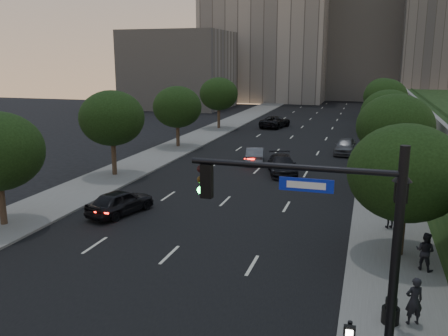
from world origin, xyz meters
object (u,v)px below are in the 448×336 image
(pedestrian_a, at_px, (414,301))
(pedestrian_c, at_px, (391,214))
(traffic_signal_mast, at_px, (350,270))
(sedan_near_left, at_px, (120,202))
(sedan_near_right, at_px, (282,165))
(street_lamp, at_px, (396,255))
(sedan_mid_left, at_px, (255,155))
(sedan_far_right, at_px, (345,146))
(pedestrian_b, at_px, (425,251))
(sedan_far_left, at_px, (275,122))

(pedestrian_a, xyz_separation_m, pedestrian_c, (-0.42, 9.72, -0.07))
(traffic_signal_mast, relative_size, sedan_near_left, 1.59)
(sedan_near_left, height_order, sedan_near_right, sedan_near_left)
(traffic_signal_mast, height_order, street_lamp, traffic_signal_mast)
(traffic_signal_mast, distance_m, sedan_mid_left, 29.98)
(sedan_far_right, xyz_separation_m, pedestrian_b, (4.67, -25.97, 0.20))
(sedan_near_right, xyz_separation_m, pedestrian_b, (9.05, -16.05, 0.25))
(traffic_signal_mast, relative_size, sedan_near_right, 1.37)
(sedan_far_left, distance_m, pedestrian_a, 48.75)
(sedan_mid_left, bearing_deg, sedan_far_left, -94.59)
(sedan_near_left, bearing_deg, pedestrian_c, -157.44)
(street_lamp, bearing_deg, sedan_mid_left, 113.40)
(sedan_far_right, relative_size, pedestrian_b, 2.77)
(pedestrian_a, bearing_deg, sedan_near_right, -91.54)
(pedestrian_b, xyz_separation_m, pedestrian_c, (-1.23, 4.99, -0.05))
(sedan_far_right, height_order, pedestrian_b, pedestrian_b)
(traffic_signal_mast, height_order, pedestrian_a, traffic_signal_mast)
(pedestrian_a, height_order, pedestrian_b, pedestrian_a)
(sedan_far_left, bearing_deg, sedan_near_left, 99.95)
(traffic_signal_mast, relative_size, pedestrian_a, 4.11)
(sedan_near_left, distance_m, sedan_near_right, 14.76)
(street_lamp, relative_size, pedestrian_b, 3.36)
(sedan_near_left, xyz_separation_m, sedan_mid_left, (4.30, 16.34, -0.05))
(pedestrian_b, bearing_deg, street_lamp, 100.40)
(pedestrian_c, bearing_deg, pedestrian_a, 66.42)
(sedan_mid_left, xyz_separation_m, sedan_far_right, (7.45, 6.36, 0.09))
(street_lamp, xyz_separation_m, pedestrian_b, (1.53, 4.88, -1.65))
(street_lamp, distance_m, sedan_near_right, 22.32)
(sedan_near_right, bearing_deg, sedan_far_right, 49.79)
(street_lamp, distance_m, sedan_near_left, 17.08)
(traffic_signal_mast, distance_m, sedan_near_left, 18.34)
(street_lamp, bearing_deg, traffic_signal_mast, -109.38)
(traffic_signal_mast, xyz_separation_m, sedan_far_right, (-1.77, 34.74, -2.88))
(traffic_signal_mast, bearing_deg, sedan_far_left, 103.06)
(traffic_signal_mast, xyz_separation_m, pedestrian_b, (2.90, 8.77, -2.68))
(sedan_near_left, relative_size, sedan_near_right, 0.86)
(traffic_signal_mast, xyz_separation_m, pedestrian_a, (2.09, 4.04, -2.67))
(sedan_far_left, bearing_deg, street_lamp, 118.20)
(sedan_mid_left, relative_size, pedestrian_a, 2.50)
(sedan_near_right, bearing_deg, pedestrian_b, -76.94)
(street_lamp, xyz_separation_m, pedestrian_c, (0.30, 9.87, -1.70))
(street_lamp, height_order, sedan_far_right, street_lamp)
(sedan_far_right, bearing_deg, street_lamp, -81.70)
(sedan_far_left, height_order, pedestrian_b, pedestrian_b)
(sedan_mid_left, xyz_separation_m, pedestrian_c, (10.89, -14.61, 0.23))
(sedan_far_left, relative_size, sedan_far_right, 1.21)
(sedan_far_left, height_order, sedan_near_right, sedan_far_left)
(sedan_mid_left, bearing_deg, sedan_far_right, -150.59)
(pedestrian_a, bearing_deg, street_lamp, -11.48)
(sedan_mid_left, distance_m, pedestrian_b, 23.05)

